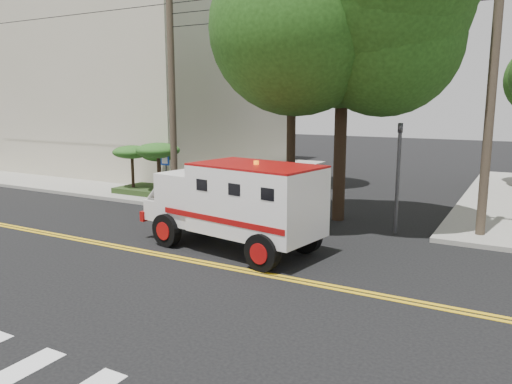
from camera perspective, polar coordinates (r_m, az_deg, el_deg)
The scene contains 11 objects.
ground at distance 13.62m, azimuth -6.21°, elevation -8.03°, with size 100.00×100.00×0.00m, color black.
sidewalk_nw at distance 32.19m, azimuth -12.05°, elevation 2.61°, with size 17.00×17.00×0.15m, color gray.
building_left at distance 34.38m, azimuth -13.28°, elevation 11.52°, with size 16.00×14.00×10.00m, color #B2AC92.
utility_pole_left at distance 21.09m, azimuth -9.57°, elevation 10.80°, with size 0.28×0.28×9.00m, color #382D23.
utility_pole_right at distance 16.77m, azimuth 25.31°, elevation 10.13°, with size 0.28×0.28×9.00m, color #382D23.
tree_main at distance 17.88m, azimuth 11.12°, elevation 19.56°, with size 6.08×5.70×9.85m.
tree_left at distance 24.57m, azimuth 4.61°, elevation 13.69°, with size 4.48×4.20×7.70m.
traffic_signal at distance 16.67m, azimuth 15.97°, elevation 2.87°, with size 0.15×0.18×3.60m.
accessibility_sign at distance 21.80m, azimuth -10.28°, elevation 2.50°, with size 0.45×0.10×2.02m.
palm_planter at distance 22.90m, azimuth -11.99°, elevation 3.52°, with size 3.52×2.63×2.36m.
armored_truck at distance 14.32m, azimuth -2.27°, elevation -1.00°, with size 5.90×3.01×2.57m.
Camera 1 is at (7.51, -10.52, 4.28)m, focal length 35.00 mm.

